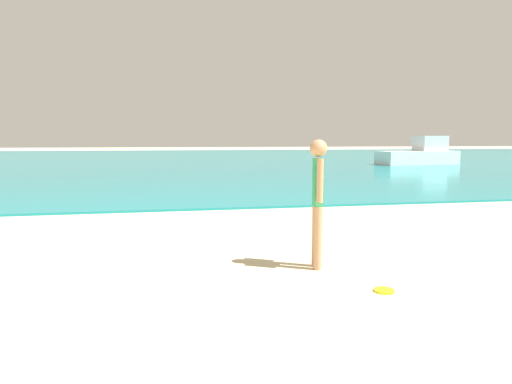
{
  "coord_description": "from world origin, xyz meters",
  "views": [
    {
      "loc": [
        -1.46,
        -0.53,
        1.74
      ],
      "look_at": [
        0.13,
        7.79,
        0.72
      ],
      "focal_mm": 30.42,
      "sensor_mm": 36.0,
      "label": 1
    }
  ],
  "objects": [
    {
      "name": "frisbee",
      "position": [
        0.9,
        3.93,
        0.01
      ],
      "size": [
        0.23,
        0.23,
        0.03
      ],
      "primitive_type": "cylinder",
      "color": "yellow",
      "rests_on": "ground"
    },
    {
      "name": "person_standing",
      "position": [
        0.44,
        4.97,
        0.99
      ],
      "size": [
        0.23,
        0.4,
        1.75
      ],
      "rotation": [
        0.0,
        0.0,
        4.55
      ],
      "color": "tan",
      "rests_on": "ground"
    },
    {
      "name": "boat_near",
      "position": [
        15.12,
        26.5,
        0.73
      ],
      "size": [
        5.9,
        2.68,
        1.94
      ],
      "rotation": [
        0.0,
        0.0,
        3.3
      ],
      "color": "white",
      "rests_on": "water"
    },
    {
      "name": "water",
      "position": [
        0.0,
        40.08,
        0.03
      ],
      "size": [
        160.0,
        60.0,
        0.06
      ],
      "primitive_type": "cube",
      "color": "teal",
      "rests_on": "ground"
    }
  ]
}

